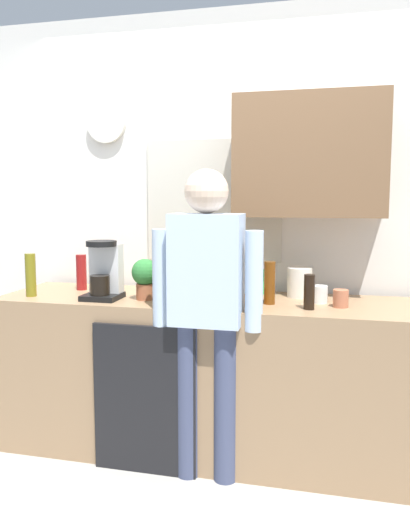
{
  "coord_description": "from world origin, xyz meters",
  "views": [
    {
      "loc": [
        0.58,
        -2.47,
        1.46
      ],
      "look_at": [
        -0.07,
        0.25,
        1.14
      ],
      "focal_mm": 35.87,
      "sensor_mm": 36.0,
      "label": 1
    }
  ],
  "objects_px": {
    "potted_plant": "(145,276)",
    "dish_soap": "(263,281)",
    "cup_white_mug": "(320,294)",
    "cup_terracotta_mug": "(341,298)",
    "mixing_bowl": "(238,298)",
    "bottle_olive_oil": "(31,275)",
    "bottle_red_vinegar": "(81,272)",
    "coffee_maker": "(104,273)",
    "storage_canister": "(300,282)",
    "person_at_sink": "(207,299)",
    "bottle_amber_beer": "(270,283)",
    "bottle_dark_sauce": "(309,292)",
    "bottle_clear_soda": "(177,279)"
  },
  "relations": [
    {
      "from": "bottle_red_vinegar",
      "to": "person_at_sink",
      "type": "xyz_separation_m",
      "value": [
        0.89,
        -0.4,
        -0.05
      ]
    },
    {
      "from": "cup_white_mug",
      "to": "cup_terracotta_mug",
      "type": "bearing_deg",
      "value": -37.92
    },
    {
      "from": "bottle_olive_oil",
      "to": "mixing_bowl",
      "type": "relative_size",
      "value": 1.14
    },
    {
      "from": "coffee_maker",
      "to": "cup_white_mug",
      "type": "bearing_deg",
      "value": 7.14
    },
    {
      "from": "bottle_olive_oil",
      "to": "bottle_red_vinegar",
      "type": "bearing_deg",
      "value": 55.19
    },
    {
      "from": "coffee_maker",
      "to": "bottle_red_vinegar",
      "type": "distance_m",
      "value": 0.34
    },
    {
      "from": "bottle_olive_oil",
      "to": "bottle_clear_soda",
      "type": "relative_size",
      "value": 0.89
    },
    {
      "from": "bottle_amber_beer",
      "to": "potted_plant",
      "type": "distance_m",
      "value": 0.69
    },
    {
      "from": "cup_terracotta_mug",
      "to": "coffee_maker",
      "type": "bearing_deg",
      "value": -177.08
    },
    {
      "from": "dish_soap",
      "to": "bottle_red_vinegar",
      "type": "bearing_deg",
      "value": -173.52
    },
    {
      "from": "person_at_sink",
      "to": "bottle_olive_oil",
      "type": "bearing_deg",
      "value": 170.3
    },
    {
      "from": "potted_plant",
      "to": "bottle_red_vinegar",
      "type": "bearing_deg",
      "value": 157.9
    },
    {
      "from": "cup_terracotta_mug",
      "to": "cup_white_mug",
      "type": "relative_size",
      "value": 0.97
    },
    {
      "from": "bottle_dark_sauce",
      "to": "dish_soap",
      "type": "distance_m",
      "value": 0.47
    },
    {
      "from": "bottle_olive_oil",
      "to": "mixing_bowl",
      "type": "bearing_deg",
      "value": 1.66
    },
    {
      "from": "bottle_red_vinegar",
      "to": "person_at_sink",
      "type": "distance_m",
      "value": 0.98
    },
    {
      "from": "mixing_bowl",
      "to": "potted_plant",
      "type": "height_order",
      "value": "potted_plant"
    },
    {
      "from": "bottle_clear_soda",
      "to": "potted_plant",
      "type": "xyz_separation_m",
      "value": [
        -0.22,
        0.12,
        -0.01
      ]
    },
    {
      "from": "bottle_clear_soda",
      "to": "potted_plant",
      "type": "bearing_deg",
      "value": 152.48
    },
    {
      "from": "coffee_maker",
      "to": "mixing_bowl",
      "type": "height_order",
      "value": "coffee_maker"
    },
    {
      "from": "cup_terracotta_mug",
      "to": "storage_canister",
      "type": "height_order",
      "value": "storage_canister"
    },
    {
      "from": "coffee_maker",
      "to": "bottle_dark_sauce",
      "type": "height_order",
      "value": "coffee_maker"
    },
    {
      "from": "cup_white_mug",
      "to": "person_at_sink",
      "type": "xyz_separation_m",
      "value": [
        -0.55,
        -0.33,
        0.01
      ]
    },
    {
      "from": "cup_white_mug",
      "to": "mixing_bowl",
      "type": "relative_size",
      "value": 0.43
    },
    {
      "from": "bottle_clear_soda",
      "to": "dish_soap",
      "type": "xyz_separation_m",
      "value": [
        0.4,
        0.44,
        -0.06
      ]
    },
    {
      "from": "bottle_dark_sauce",
      "to": "cup_white_mug",
      "type": "xyz_separation_m",
      "value": [
        0.05,
        0.17,
        -0.04
      ]
    },
    {
      "from": "bottle_clear_soda",
      "to": "bottle_amber_beer",
      "type": "bearing_deg",
      "value": 18.0
    },
    {
      "from": "bottle_amber_beer",
      "to": "storage_canister",
      "type": "height_order",
      "value": "bottle_amber_beer"
    },
    {
      "from": "potted_plant",
      "to": "storage_canister",
      "type": "bearing_deg",
      "value": 18.17
    },
    {
      "from": "bottle_clear_soda",
      "to": "cup_white_mug",
      "type": "xyz_separation_m",
      "value": [
        0.74,
        0.24,
        -0.09
      ]
    },
    {
      "from": "coffee_maker",
      "to": "cup_white_mug",
      "type": "xyz_separation_m",
      "value": [
        1.19,
        0.15,
        -0.1
      ]
    },
    {
      "from": "cup_terracotta_mug",
      "to": "dish_soap",
      "type": "relative_size",
      "value": 0.51
    },
    {
      "from": "bottle_dark_sauce",
      "to": "cup_white_mug",
      "type": "bearing_deg",
      "value": 73.35
    },
    {
      "from": "bottle_red_vinegar",
      "to": "cup_white_mug",
      "type": "distance_m",
      "value": 1.45
    },
    {
      "from": "coffee_maker",
      "to": "person_at_sink",
      "type": "height_order",
      "value": "person_at_sink"
    },
    {
      "from": "bottle_amber_beer",
      "to": "dish_soap",
      "type": "height_order",
      "value": "bottle_amber_beer"
    },
    {
      "from": "potted_plant",
      "to": "dish_soap",
      "type": "distance_m",
      "value": 0.7
    },
    {
      "from": "mixing_bowl",
      "to": "person_at_sink",
      "type": "distance_m",
      "value": 0.22
    },
    {
      "from": "storage_canister",
      "to": "bottle_red_vinegar",
      "type": "bearing_deg",
      "value": -176.73
    },
    {
      "from": "coffee_maker",
      "to": "storage_canister",
      "type": "height_order",
      "value": "coffee_maker"
    },
    {
      "from": "bottle_dark_sauce",
      "to": "dish_soap",
      "type": "xyz_separation_m",
      "value": [
        -0.29,
        0.37,
        -0.01
      ]
    },
    {
      "from": "bottle_dark_sauce",
      "to": "dish_soap",
      "type": "bearing_deg",
      "value": 127.45
    },
    {
      "from": "coffee_maker",
      "to": "dish_soap",
      "type": "bearing_deg",
      "value": 22.08
    },
    {
      "from": "bottle_clear_soda",
      "to": "person_at_sink",
      "type": "height_order",
      "value": "person_at_sink"
    },
    {
      "from": "bottle_red_vinegar",
      "to": "bottle_olive_oil",
      "type": "xyz_separation_m",
      "value": [
        -0.18,
        -0.27,
        0.01
      ]
    },
    {
      "from": "cup_white_mug",
      "to": "person_at_sink",
      "type": "bearing_deg",
      "value": -149.26
    },
    {
      "from": "cup_terracotta_mug",
      "to": "mixing_bowl",
      "type": "distance_m",
      "value": 0.53
    },
    {
      "from": "potted_plant",
      "to": "storage_canister",
      "type": "relative_size",
      "value": 1.35
    },
    {
      "from": "bottle_dark_sauce",
      "to": "bottle_clear_soda",
      "type": "distance_m",
      "value": 0.69
    },
    {
      "from": "bottle_red_vinegar",
      "to": "cup_terracotta_mug",
      "type": "bearing_deg",
      "value": -5.69
    }
  ]
}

